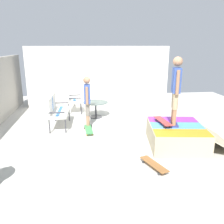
{
  "coord_description": "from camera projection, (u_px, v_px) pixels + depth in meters",
  "views": [
    {
      "loc": [
        -6.17,
        1.05,
        2.54
      ],
      "look_at": [
        0.17,
        0.34,
        0.7
      ],
      "focal_mm": 37.37,
      "sensor_mm": 36.0,
      "label": 1
    }
  ],
  "objects": [
    {
      "name": "skateboard_by_bench",
      "position": [
        89.0,
        129.0,
        7.03
      ],
      "size": [
        0.81,
        0.27,
        0.1
      ],
      "color": "#3F8C4C",
      "rests_on": "ground_plane"
    },
    {
      "name": "patio_bench",
      "position": [
        56.0,
        108.0,
        7.35
      ],
      "size": [
        1.26,
        0.58,
        1.02
      ],
      "color": "#38383D",
      "rests_on": "ground_plane"
    },
    {
      "name": "patio_table",
      "position": [
        96.0,
        106.0,
        8.4
      ],
      "size": [
        0.9,
        0.9,
        0.57
      ],
      "color": "#38383D",
      "rests_on": "ground_plane"
    },
    {
      "name": "ground_plane",
      "position": [
        124.0,
        138.0,
        6.72
      ],
      "size": [
        12.0,
        12.0,
        0.1
      ],
      "primitive_type": "cube",
      "color": "beige"
    },
    {
      "name": "skateboard_spare",
      "position": [
        154.0,
        164.0,
        4.98
      ],
      "size": [
        0.82,
        0.47,
        0.1
      ],
      "color": "brown",
      "rests_on": "ground_plane"
    },
    {
      "name": "person_skater",
      "position": [
        176.0,
        87.0,
        5.67
      ],
      "size": [
        0.47,
        0.29,
        1.73
      ],
      "color": "navy",
      "rests_on": "skate_ramp"
    },
    {
      "name": "patio_chair_near_house",
      "position": [
        71.0,
        97.0,
        8.89
      ],
      "size": [
        0.65,
        0.59,
        1.02
      ],
      "color": "#38383D",
      "rests_on": "ground_plane"
    },
    {
      "name": "skateboard_on_ramp",
      "position": [
        163.0,
        121.0,
        6.04
      ],
      "size": [
        0.81,
        0.27,
        0.1
      ],
      "color": "#B23838",
      "rests_on": "skate_ramp"
    },
    {
      "name": "person_watching",
      "position": [
        87.0,
        99.0,
        7.19
      ],
      "size": [
        0.48,
        0.25,
        1.63
      ],
      "color": "black",
      "rests_on": "ground_plane"
    },
    {
      "name": "house_facade",
      "position": [
        99.0,
        76.0,
        9.94
      ],
      "size": [
        0.23,
        6.0,
        2.5
      ],
      "color": "white",
      "rests_on": "ground_plane"
    },
    {
      "name": "skate_ramp",
      "position": [
        177.0,
        135.0,
        6.06
      ],
      "size": [
        1.8,
        2.26,
        0.55
      ],
      "color": "tan",
      "rests_on": "ground_plane"
    }
  ]
}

